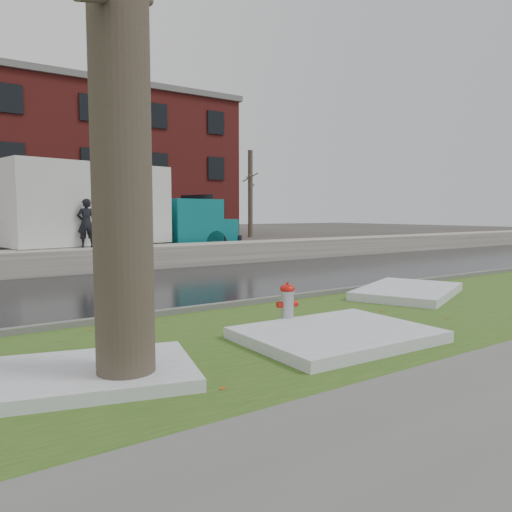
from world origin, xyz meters
TOP-DOWN VIEW (x-y plane):
  - ground at (0.00, 0.00)m, footprint 120.00×120.00m
  - verge at (0.00, -1.25)m, footprint 60.00×4.50m
  - road at (0.00, 4.50)m, footprint 60.00×7.00m
  - parking_lot at (0.00, 13.00)m, footprint 60.00×9.00m
  - curb at (0.00, 1.00)m, footprint 60.00×0.15m
  - snowbank at (0.00, 8.70)m, footprint 60.00×1.60m
  - brick_building at (2.00, 30.00)m, footprint 26.00×12.00m
  - bg_tree_right at (16.00, 24.00)m, footprint 1.40×1.62m
  - fire_hydrant at (-0.33, -0.99)m, footprint 0.36×0.33m
  - tree at (-3.39, -2.08)m, footprint 1.54×1.68m
  - box_truck at (1.00, 10.87)m, footprint 10.74×4.05m
  - worker at (-0.53, 9.08)m, footprint 0.61×0.44m
  - snow_patch_near at (-0.25, -2.04)m, footprint 2.66×2.08m
  - snow_patch_far at (-3.66, -1.74)m, footprint 2.55×2.13m
  - snow_patch_side at (3.81, -0.10)m, footprint 3.28×2.76m

SIDE VIEW (x-z plane):
  - ground at x=0.00m, z-range 0.00..0.00m
  - road at x=0.00m, z-range 0.00..0.03m
  - parking_lot at x=0.00m, z-range 0.00..0.03m
  - verge at x=0.00m, z-range 0.00..0.04m
  - curb at x=0.00m, z-range 0.00..0.14m
  - snow_patch_far at x=-3.66m, z-range 0.04..0.18m
  - snow_patch_near at x=-0.25m, z-range 0.04..0.20m
  - snow_patch_side at x=3.81m, z-range 0.04..0.22m
  - snowbank at x=0.00m, z-range 0.00..0.75m
  - fire_hydrant at x=-0.33m, z-range 0.06..0.79m
  - worker at x=-0.53m, z-range 0.75..2.32m
  - box_truck at x=1.00m, z-range 0.10..3.65m
  - bg_tree_right at x=16.00m, z-range 0.08..6.58m
  - tree at x=-3.39m, z-range 0.07..7.81m
  - brick_building at x=2.00m, z-range 0.00..10.00m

